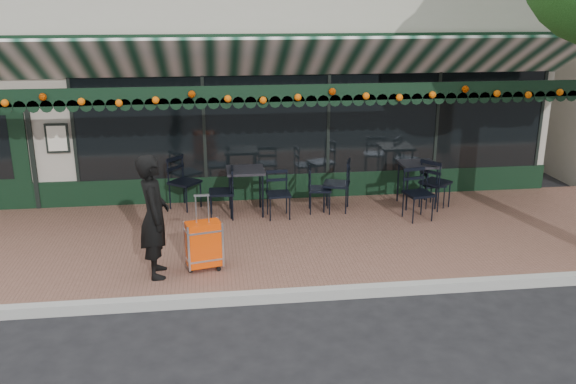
{
  "coord_description": "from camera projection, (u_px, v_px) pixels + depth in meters",
  "views": [
    {
      "loc": [
        -0.87,
        -7.54,
        3.92
      ],
      "look_at": [
        0.3,
        1.6,
        1.03
      ],
      "focal_mm": 38.0,
      "sensor_mm": 36.0,
      "label": 1
    }
  ],
  "objects": [
    {
      "name": "cafe_table_a",
      "position": [
        418.0,
        167.0,
        11.57
      ],
      "size": [
        0.68,
        0.68,
        0.84
      ],
      "color": "black",
      "rests_on": "sidewalk"
    },
    {
      "name": "chair_b_left",
      "position": [
        221.0,
        193.0,
        10.98
      ],
      "size": [
        0.48,
        0.48,
        0.94
      ],
      "primitive_type": null,
      "rotation": [
        0.0,
        0.0,
        -1.6
      ],
      "color": "black",
      "rests_on": "sidewalk"
    },
    {
      "name": "chair_solo",
      "position": [
        185.0,
        183.0,
        11.47
      ],
      "size": [
        0.7,
        0.7,
        1.0
      ],
      "primitive_type": null,
      "rotation": [
        0.0,
        0.0,
        0.9
      ],
      "color": "black",
      "rests_on": "sidewalk"
    },
    {
      "name": "sidewalk",
      "position": [
        267.0,
        239.0,
        10.28
      ],
      "size": [
        18.0,
        4.0,
        0.15
      ],
      "primitive_type": "cube",
      "color": "brown",
      "rests_on": "ground"
    },
    {
      "name": "curb",
      "position": [
        282.0,
        296.0,
        8.32
      ],
      "size": [
        18.0,
        0.16,
        0.15
      ],
      "primitive_type": "cube",
      "color": "#9E9E99",
      "rests_on": "ground"
    },
    {
      "name": "chair_a_right",
      "position": [
        433.0,
        185.0,
        11.61
      ],
      "size": [
        0.43,
        0.43,
        0.85
      ],
      "primitive_type": null,
      "rotation": [
        0.0,
        0.0,
        1.6
      ],
      "color": "black",
      "rests_on": "sidewalk"
    },
    {
      "name": "restaurant_building",
      "position": [
        244.0,
        70.0,
        15.15
      ],
      "size": [
        12.0,
        9.6,
        4.5
      ],
      "color": "#A09A8B",
      "rests_on": "ground"
    },
    {
      "name": "cafe_table_b",
      "position": [
        245.0,
        174.0,
        11.12
      ],
      "size": [
        0.69,
        0.69,
        0.85
      ],
      "color": "black",
      "rests_on": "sidewalk"
    },
    {
      "name": "suitcase",
      "position": [
        204.0,
        245.0,
        8.86
      ],
      "size": [
        0.55,
        0.38,
        1.14
      ],
      "rotation": [
        0.0,
        0.0,
        0.23
      ],
      "color": "#E84007",
      "rests_on": "sidewalk"
    },
    {
      "name": "chair_b_right",
      "position": [
        320.0,
        190.0,
        11.29
      ],
      "size": [
        0.48,
        0.48,
        0.86
      ],
      "primitive_type": null,
      "rotation": [
        0.0,
        0.0,
        1.46
      ],
      "color": "black",
      "rests_on": "sidewalk"
    },
    {
      "name": "woman",
      "position": [
        154.0,
        216.0,
        8.53
      ],
      "size": [
        0.48,
        0.69,
        1.78
      ],
      "primitive_type": "imported",
      "rotation": [
        0.0,
        0.0,
        1.67
      ],
      "color": "black",
      "rests_on": "sidewalk"
    },
    {
      "name": "chair_b_front",
      "position": [
        278.0,
        195.0,
        10.99
      ],
      "size": [
        0.45,
        0.45,
        0.87
      ],
      "primitive_type": null,
      "rotation": [
        0.0,
        0.0,
        0.04
      ],
      "color": "black",
      "rests_on": "sidewalk"
    },
    {
      "name": "chair_a_left",
      "position": [
        336.0,
        185.0,
        11.37
      ],
      "size": [
        0.62,
        0.62,
        0.99
      ],
      "primitive_type": null,
      "rotation": [
        0.0,
        0.0,
        -1.88
      ],
      "color": "black",
      "rests_on": "sidewalk"
    },
    {
      "name": "chair_a_front",
      "position": [
        418.0,
        194.0,
        10.89
      ],
      "size": [
        0.55,
        0.55,
        0.93
      ],
      "primitive_type": null,
      "rotation": [
        0.0,
        0.0,
        0.18
      ],
      "color": "black",
      "rests_on": "sidewalk"
    },
    {
      "name": "ground",
      "position": [
        281.0,
        298.0,
        8.41
      ],
      "size": [
        80.0,
        80.0,
        0.0
      ],
      "primitive_type": "plane",
      "color": "black",
      "rests_on": "ground"
    },
    {
      "name": "chair_a_extra",
      "position": [
        436.0,
        183.0,
        11.52
      ],
      "size": [
        0.68,
        0.68,
        0.97
      ],
      "primitive_type": null,
      "rotation": [
        0.0,
        0.0,
        2.23
      ],
      "color": "black",
      "rests_on": "sidewalk"
    }
  ]
}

